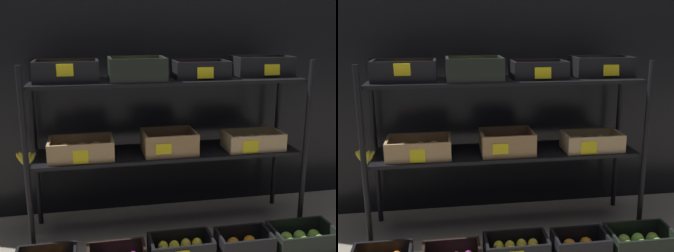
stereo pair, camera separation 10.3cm
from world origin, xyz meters
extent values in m
plane|color=gray|center=(0.00, 0.00, 0.00)|extent=(10.00, 10.00, 0.00)
cube|color=black|center=(0.00, 0.40, 1.11)|extent=(4.04, 0.12, 2.22)
cylinder|color=black|center=(-0.82, -0.20, 0.54)|extent=(0.03, 0.03, 1.09)
cylinder|color=black|center=(0.82, -0.20, 0.54)|extent=(0.03, 0.03, 1.09)
cylinder|color=black|center=(-0.82, 0.20, 0.54)|extent=(0.03, 0.03, 1.09)
cylinder|color=black|center=(0.82, 0.20, 0.54)|extent=(0.03, 0.03, 1.09)
cube|color=black|center=(0.00, 0.00, 0.51)|extent=(1.61, 0.37, 0.02)
cube|color=black|center=(0.00, 0.00, 0.96)|extent=(1.61, 0.37, 0.02)
cube|color=tan|center=(-0.53, -0.04, 0.53)|extent=(0.38, 0.25, 0.01)
cube|color=tan|center=(-0.53, -0.15, 0.58)|extent=(0.38, 0.02, 0.10)
cube|color=tan|center=(-0.53, 0.08, 0.58)|extent=(0.38, 0.02, 0.10)
cube|color=tan|center=(-0.71, -0.04, 0.58)|extent=(0.02, 0.21, 0.10)
cube|color=tan|center=(-0.35, -0.04, 0.58)|extent=(0.02, 0.21, 0.10)
sphere|color=gold|center=(-0.62, -0.08, 0.57)|extent=(0.07, 0.07, 0.07)
sphere|color=gold|center=(-0.53, -0.08, 0.57)|extent=(0.07, 0.07, 0.07)
sphere|color=gold|center=(-0.44, -0.07, 0.57)|extent=(0.07, 0.07, 0.07)
sphere|color=#E3BC57|center=(-0.63, -0.01, 0.57)|extent=(0.07, 0.07, 0.07)
sphere|color=gold|center=(-0.52, -0.01, 0.57)|extent=(0.07, 0.07, 0.07)
sphere|color=#D2C04C|center=(-0.44, 0.00, 0.57)|extent=(0.07, 0.07, 0.07)
cube|color=yellow|center=(-0.53, -0.16, 0.56)|extent=(0.09, 0.01, 0.08)
cube|color=#A87F51|center=(0.00, -0.03, 0.53)|extent=(0.32, 0.25, 0.01)
cube|color=#A87F51|center=(0.00, -0.15, 0.59)|extent=(0.32, 0.02, 0.12)
cube|color=#A87F51|center=(0.00, 0.08, 0.59)|extent=(0.32, 0.02, 0.12)
cube|color=#A87F51|center=(-0.15, -0.03, 0.59)|extent=(0.02, 0.22, 0.12)
cube|color=#A87F51|center=(0.15, -0.03, 0.59)|extent=(0.02, 0.22, 0.12)
ellipsoid|color=brown|center=(-0.09, -0.07, 0.56)|extent=(0.05, 0.05, 0.07)
ellipsoid|color=brown|center=(-0.03, -0.07, 0.56)|extent=(0.05, 0.05, 0.07)
ellipsoid|color=brown|center=(0.03, -0.08, 0.56)|extent=(0.05, 0.05, 0.07)
ellipsoid|color=brown|center=(0.09, -0.07, 0.56)|extent=(0.05, 0.05, 0.07)
ellipsoid|color=brown|center=(-0.09, 0.01, 0.56)|extent=(0.05, 0.05, 0.07)
ellipsoid|color=brown|center=(-0.03, 0.01, 0.56)|extent=(0.05, 0.05, 0.07)
ellipsoid|color=brown|center=(0.03, 0.01, 0.56)|extent=(0.05, 0.05, 0.07)
ellipsoid|color=brown|center=(0.08, 0.01, 0.56)|extent=(0.05, 0.05, 0.07)
cube|color=yellow|center=(-0.06, -0.16, 0.58)|extent=(0.09, 0.01, 0.06)
cube|color=tan|center=(0.54, -0.06, 0.53)|extent=(0.36, 0.21, 0.01)
cube|color=tan|center=(0.54, -0.15, 0.58)|extent=(0.36, 0.02, 0.10)
cube|color=tan|center=(0.54, 0.04, 0.58)|extent=(0.36, 0.02, 0.10)
cube|color=tan|center=(0.36, -0.06, 0.58)|extent=(0.02, 0.18, 0.10)
cube|color=tan|center=(0.71, -0.06, 0.58)|extent=(0.02, 0.18, 0.10)
sphere|color=#98C73A|center=(0.46, -0.08, 0.57)|extent=(0.07, 0.07, 0.07)
sphere|color=#81B738|center=(0.53, -0.08, 0.57)|extent=(0.07, 0.07, 0.07)
sphere|color=#8DBD33|center=(0.63, -0.08, 0.57)|extent=(0.07, 0.07, 0.07)
sphere|color=#8EB73F|center=(0.45, -0.03, 0.57)|extent=(0.07, 0.07, 0.07)
sphere|color=#8CBD46|center=(0.53, -0.03, 0.57)|extent=(0.07, 0.07, 0.07)
sphere|color=#85C545|center=(0.62, -0.03, 0.57)|extent=(0.07, 0.07, 0.07)
cube|color=yellow|center=(0.48, -0.16, 0.56)|extent=(0.10, 0.01, 0.08)
cube|color=black|center=(-0.59, -0.01, 0.98)|extent=(0.36, 0.23, 0.01)
cube|color=black|center=(-0.59, -0.12, 1.04)|extent=(0.36, 0.02, 0.11)
cube|color=black|center=(-0.59, 0.09, 1.04)|extent=(0.36, 0.02, 0.11)
cube|color=black|center=(-0.76, -0.01, 1.04)|extent=(0.02, 0.20, 0.11)
cube|color=black|center=(-0.42, -0.01, 1.04)|extent=(0.02, 0.20, 0.11)
sphere|color=orange|center=(-0.67, -0.04, 1.02)|extent=(0.07, 0.07, 0.07)
sphere|color=orange|center=(-0.59, -0.05, 1.02)|extent=(0.07, 0.07, 0.07)
sphere|color=orange|center=(-0.51, -0.05, 1.02)|extent=(0.07, 0.07, 0.07)
sphere|color=orange|center=(-0.68, 0.02, 1.02)|extent=(0.07, 0.07, 0.07)
sphere|color=orange|center=(-0.60, 0.02, 1.02)|extent=(0.07, 0.07, 0.07)
sphere|color=orange|center=(-0.51, 0.02, 1.02)|extent=(0.07, 0.07, 0.07)
cube|color=yellow|center=(-0.59, -0.13, 1.05)|extent=(0.09, 0.01, 0.07)
cube|color=black|center=(-0.19, -0.05, 0.98)|extent=(0.32, 0.24, 0.01)
cube|color=black|center=(-0.19, -0.16, 1.04)|extent=(0.32, 0.02, 0.12)
cube|color=black|center=(-0.19, 0.06, 1.04)|extent=(0.32, 0.02, 0.12)
cube|color=black|center=(-0.35, -0.05, 1.04)|extent=(0.02, 0.20, 0.12)
cube|color=black|center=(-0.04, -0.05, 1.04)|extent=(0.02, 0.20, 0.12)
ellipsoid|color=yellow|center=(-0.27, -0.09, 1.02)|extent=(0.06, 0.06, 0.08)
ellipsoid|color=yellow|center=(-0.19, -0.09, 1.02)|extent=(0.06, 0.06, 0.08)
ellipsoid|color=yellow|center=(-0.11, -0.09, 1.02)|extent=(0.06, 0.06, 0.08)
ellipsoid|color=yellow|center=(-0.27, -0.02, 1.02)|extent=(0.06, 0.06, 0.08)
ellipsoid|color=yellow|center=(-0.19, -0.02, 1.02)|extent=(0.06, 0.06, 0.08)
ellipsoid|color=yellow|center=(-0.12, -0.02, 1.02)|extent=(0.06, 0.06, 0.08)
cube|color=black|center=(0.19, -0.01, 0.98)|extent=(0.33, 0.24, 0.01)
cube|color=black|center=(0.19, -0.12, 1.03)|extent=(0.33, 0.02, 0.09)
cube|color=black|center=(0.19, 0.10, 1.03)|extent=(0.33, 0.02, 0.09)
cube|color=black|center=(0.04, -0.01, 1.03)|extent=(0.02, 0.20, 0.09)
cube|color=black|center=(0.35, -0.01, 1.03)|extent=(0.02, 0.20, 0.09)
sphere|color=red|center=(0.14, -0.04, 1.02)|extent=(0.07, 0.07, 0.07)
sphere|color=red|center=(0.25, -0.04, 1.02)|extent=(0.07, 0.07, 0.07)
sphere|color=red|center=(0.14, 0.02, 1.02)|extent=(0.07, 0.07, 0.07)
sphere|color=red|center=(0.25, 0.03, 1.02)|extent=(0.07, 0.07, 0.07)
cube|color=yellow|center=(0.20, -0.13, 1.02)|extent=(0.10, 0.01, 0.07)
cube|color=black|center=(0.60, 0.02, 0.98)|extent=(0.36, 0.22, 0.01)
cube|color=black|center=(0.60, -0.08, 1.04)|extent=(0.36, 0.02, 0.11)
cube|color=black|center=(0.60, 0.12, 1.04)|extent=(0.36, 0.02, 0.11)
cube|color=black|center=(0.43, 0.02, 1.04)|extent=(0.02, 0.19, 0.11)
cube|color=black|center=(0.77, 0.02, 1.04)|extent=(0.02, 0.19, 0.11)
ellipsoid|color=#B3B24E|center=(0.51, -0.01, 1.03)|extent=(0.07, 0.07, 0.09)
ellipsoid|color=tan|center=(0.61, -0.01, 1.03)|extent=(0.07, 0.07, 0.09)
ellipsoid|color=tan|center=(0.69, -0.01, 1.03)|extent=(0.07, 0.07, 0.09)
ellipsoid|color=#BAC160|center=(0.52, 0.06, 1.03)|extent=(0.07, 0.07, 0.09)
ellipsoid|color=tan|center=(0.61, 0.05, 1.03)|extent=(0.07, 0.07, 0.09)
ellipsoid|color=#BEBE4F|center=(0.69, 0.05, 1.03)|extent=(0.07, 0.07, 0.09)
cube|color=yellow|center=(0.62, -0.09, 1.03)|extent=(0.10, 0.02, 0.08)
cylinder|color=brown|center=(-0.86, 0.04, 0.56)|extent=(0.02, 0.02, 0.02)
ellipsoid|color=yellow|center=(-0.88, 0.05, 0.50)|extent=(0.09, 0.03, 0.11)
ellipsoid|color=yellow|center=(-0.88, 0.05, 0.50)|extent=(0.07, 0.03, 0.11)
ellipsoid|color=yellow|center=(-0.86, 0.05, 0.50)|extent=(0.03, 0.03, 0.11)
ellipsoid|color=yellow|center=(-0.85, 0.04, 0.50)|extent=(0.07, 0.03, 0.11)
ellipsoid|color=yellow|center=(-0.84, 0.05, 0.50)|extent=(0.10, 0.03, 0.10)
cube|color=black|center=(-0.74, -0.27, 0.06)|extent=(0.32, 0.02, 0.09)
cube|color=black|center=(-0.36, -0.31, 0.06)|extent=(0.32, 0.02, 0.10)
cube|color=black|center=(0.00, -0.28, 0.07)|extent=(0.36, 0.02, 0.11)
cube|color=black|center=(-0.17, -0.37, 0.07)|extent=(0.02, 0.18, 0.11)
cube|color=black|center=(0.18, -0.37, 0.07)|extent=(0.02, 0.18, 0.11)
ellipsoid|color=yellow|center=(-0.03, -0.40, 0.05)|extent=(0.06, 0.06, 0.08)
ellipsoid|color=yellow|center=(0.03, -0.40, 0.05)|extent=(0.06, 0.06, 0.08)
ellipsoid|color=yellow|center=(0.10, -0.41, 0.05)|extent=(0.06, 0.06, 0.08)
ellipsoid|color=yellow|center=(-0.10, -0.34, 0.05)|extent=(0.06, 0.06, 0.08)
ellipsoid|color=yellow|center=(-0.03, -0.35, 0.05)|extent=(0.06, 0.06, 0.08)
ellipsoid|color=yellow|center=(0.04, -0.34, 0.05)|extent=(0.06, 0.06, 0.08)
ellipsoid|color=yellow|center=(0.10, -0.35, 0.05)|extent=(0.06, 0.06, 0.08)
cube|color=black|center=(0.37, -0.50, 0.07)|extent=(0.31, 0.02, 0.12)
cube|color=black|center=(0.37, -0.31, 0.07)|extent=(0.31, 0.02, 0.12)
cube|color=black|center=(0.22, -0.40, 0.07)|extent=(0.02, 0.17, 0.12)
cube|color=black|center=(0.52, -0.40, 0.07)|extent=(0.02, 0.17, 0.12)
sphere|color=orange|center=(0.32, -0.43, 0.05)|extent=(0.07, 0.07, 0.07)
sphere|color=orange|center=(0.42, -0.43, 0.05)|extent=(0.07, 0.07, 0.07)
sphere|color=orange|center=(0.31, -0.38, 0.05)|extent=(0.07, 0.07, 0.07)
sphere|color=orange|center=(0.41, -0.37, 0.05)|extent=(0.07, 0.07, 0.07)
cube|color=black|center=(0.73, -0.41, 0.01)|extent=(0.37, 0.25, 0.01)
cube|color=black|center=(0.73, -0.52, 0.07)|extent=(0.37, 0.02, 0.11)
cube|color=black|center=(0.73, -0.29, 0.07)|extent=(0.37, 0.02, 0.11)
cube|color=black|center=(0.55, -0.41, 0.07)|extent=(0.02, 0.21, 0.11)
cube|color=black|center=(0.91, -0.41, 0.07)|extent=(0.02, 0.21, 0.11)
sphere|color=#80B73A|center=(0.65, -0.44, 0.05)|extent=(0.07, 0.07, 0.07)
sphere|color=#88BD44|center=(0.73, -0.44, 0.05)|extent=(0.07, 0.07, 0.07)
sphere|color=#87C349|center=(0.83, -0.44, 0.05)|extent=(0.07, 0.07, 0.07)
sphere|color=#94BC47|center=(0.65, -0.37, 0.05)|extent=(0.07, 0.07, 0.07)
sphere|color=#8AC849|center=(0.74, -0.37, 0.05)|extent=(0.07, 0.07, 0.07)
sphere|color=#82B03D|center=(0.83, -0.38, 0.05)|extent=(0.07, 0.07, 0.07)
camera|label=1|loc=(-0.48, -2.45, 1.31)|focal=44.58mm
camera|label=2|loc=(-0.37, -2.46, 1.31)|focal=44.58mm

